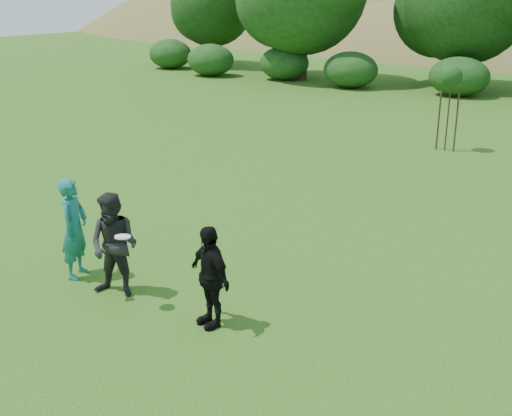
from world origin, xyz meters
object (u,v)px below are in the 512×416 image
at_px(player_grey, 114,245).
at_px(player_black, 210,276).
at_px(player_teal, 74,228).
at_px(sapling, 452,79).

distance_m(player_grey, player_black, 2.07).
xyz_separation_m(player_teal, sapling, (2.50, 13.90, 1.45)).
bearing_deg(sapling, player_teal, -100.19).
distance_m(player_grey, sapling, 14.18).
height_order(player_teal, sapling, sapling).
distance_m(player_teal, player_black, 3.27).
distance_m(player_black, sapling, 14.07).
distance_m(player_teal, sapling, 14.20).
bearing_deg(player_black, player_teal, -161.33).
bearing_deg(player_grey, sapling, 68.89).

